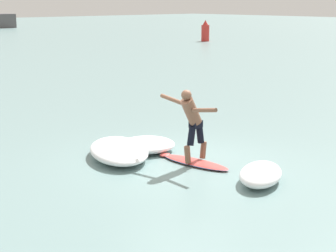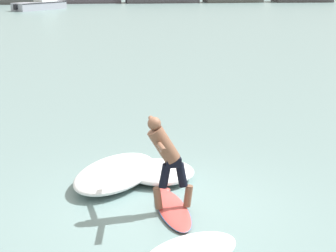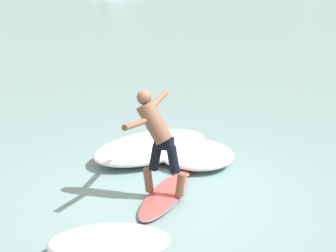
# 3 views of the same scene
# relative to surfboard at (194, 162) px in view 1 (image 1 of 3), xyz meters

# --- Properties ---
(ground_plane) EXTENTS (200.00, 200.00, 0.00)m
(ground_plane) POSITION_rel_surfboard_xyz_m (-0.14, 0.21, -0.04)
(ground_plane) COLOR gray
(surfboard) EXTENTS (0.69, 1.99, 0.22)m
(surfboard) POSITION_rel_surfboard_xyz_m (0.00, 0.00, 0.00)
(surfboard) COLOR #D94B46
(surfboard) RESTS_ON ground
(surfer) EXTENTS (0.80, 1.60, 1.64)m
(surfer) POSITION_rel_surfboard_xyz_m (-0.13, -0.04, 1.02)
(surfer) COLOR brown
(surfer) RESTS_ON surfboard
(channel_marker_buoy) EXTENTS (0.71, 0.71, 1.87)m
(channel_marker_buoy) POSITION_rel_surfboard_xyz_m (27.74, 26.47, 0.79)
(channel_marker_buoy) COLOR red
(channel_marker_buoy) RESTS_ON ground
(wave_foam_at_tail) EXTENTS (1.78, 1.51, 0.36)m
(wave_foam_at_tail) POSITION_rel_surfboard_xyz_m (0.06, -1.83, 0.14)
(wave_foam_at_tail) COLOR white
(wave_foam_at_tail) RESTS_ON ground
(wave_foam_at_nose) EXTENTS (2.28, 2.71, 0.38)m
(wave_foam_at_nose) POSITION_rel_surfboard_xyz_m (-0.97, 1.51, 0.14)
(wave_foam_at_nose) COLOR white
(wave_foam_at_nose) RESTS_ON ground
(wave_foam_beside) EXTENTS (1.79, 1.76, 0.32)m
(wave_foam_beside) POSITION_rel_surfboard_xyz_m (-0.09, 1.56, 0.12)
(wave_foam_beside) COLOR white
(wave_foam_beside) RESTS_ON ground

